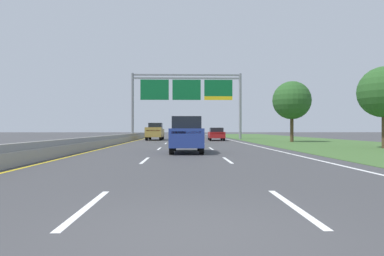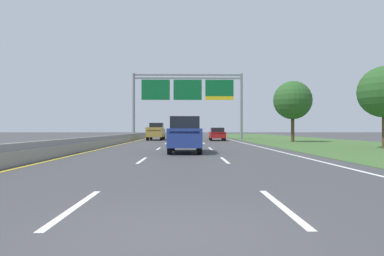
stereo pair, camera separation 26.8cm
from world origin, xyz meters
TOP-DOWN VIEW (x-y plane):
  - ground_plane at (0.00, 35.00)m, footprint 220.00×220.00m
  - lane_striping at (0.00, 34.54)m, footprint 11.96×106.00m
  - grass_verge_right at (13.95, 35.00)m, footprint 14.00×110.00m
  - median_barrier_concrete at (-6.60, 35.00)m, footprint 0.60×110.00m
  - overhead_sign_gantry at (0.30, 41.25)m, footprint 15.06×0.42m
  - pickup_truck_gold at (-3.76, 38.68)m, footprint 2.05×5.42m
  - car_blue_centre_lane_suv at (0.06, 15.50)m, footprint 1.96×4.72m
  - car_silver_centre_lane_sedan at (-0.19, 51.78)m, footprint 1.94×4.45m
  - car_red_right_lane_sedan at (3.90, 36.68)m, footprint 1.90×4.43m
  - roadside_tree_near at (14.33, 19.29)m, footprint 3.68×3.68m
  - roadside_tree_mid at (11.66, 31.76)m, footprint 4.14×4.14m

SIDE VIEW (x-z plane):
  - ground_plane at x=0.00m, z-range 0.00..0.00m
  - lane_striping at x=0.00m, z-range 0.00..0.01m
  - grass_verge_right at x=13.95m, z-range 0.00..0.02m
  - median_barrier_concrete at x=-6.60m, z-range -0.07..0.78m
  - car_silver_centre_lane_sedan at x=-0.19m, z-range 0.03..1.60m
  - car_red_right_lane_sedan at x=3.90m, z-range 0.03..1.60m
  - pickup_truck_gold at x=-3.76m, z-range -0.03..2.17m
  - car_blue_centre_lane_suv at x=0.06m, z-range 0.04..2.15m
  - roadside_tree_near at x=14.33m, z-range 1.10..7.01m
  - roadside_tree_mid at x=11.66m, z-range 1.22..7.83m
  - overhead_sign_gantry at x=0.30m, z-range 1.88..10.90m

